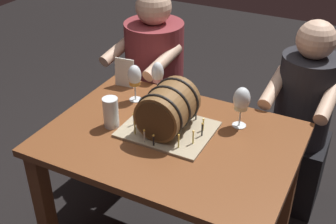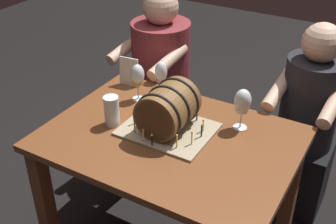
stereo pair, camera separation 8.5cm
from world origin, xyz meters
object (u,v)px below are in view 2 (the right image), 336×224
object	(u,v)px
person_seated_right	(304,133)
dining_table	(170,159)
wine_glass_amber	(138,76)
beer_pint	(112,111)
barrel_cake	(168,111)
wine_glass_white	(243,102)
menu_card	(129,72)
person_seated_left	(161,86)
wine_glass_rose	(161,74)

from	to	relation	value
person_seated_right	dining_table	bearing A→B (deg)	-123.82
wine_glass_amber	person_seated_right	bearing A→B (deg)	31.76
beer_pint	person_seated_right	world-z (taller)	person_seated_right
dining_table	barrel_cake	bearing A→B (deg)	131.06
beer_pint	dining_table	bearing A→B (deg)	9.78
beer_pint	person_seated_right	xyz separation A→B (m)	(0.75, 0.74, -0.30)
wine_glass_white	menu_card	world-z (taller)	wine_glass_white
person_seated_left	menu_card	bearing A→B (deg)	-86.67
beer_pint	person_seated_left	bearing A→B (deg)	103.48
wine_glass_rose	person_seated_right	xyz separation A→B (m)	(0.70, 0.37, -0.35)
wine_glass_rose	person_seated_right	bearing A→B (deg)	28.11
person_seated_right	wine_glass_white	bearing A→B (deg)	-114.61
wine_glass_rose	beer_pint	distance (m)	0.37
barrel_cake	wine_glass_amber	xyz separation A→B (m)	(-0.28, 0.18, 0.03)
beer_pint	person_seated_right	distance (m)	1.09
beer_pint	menu_card	world-z (taller)	menu_card
wine_glass_rose	beer_pint	size ratio (longest dim) A/B	1.27
wine_glass_rose	beer_pint	xyz separation A→B (m)	(-0.05, -0.37, -0.05)
dining_table	menu_card	bearing A→B (deg)	144.17
wine_glass_rose	wine_glass_amber	world-z (taller)	wine_glass_amber
barrel_cake	beer_pint	bearing A→B (deg)	-161.42
beer_pint	wine_glass_white	bearing A→B (deg)	27.08
wine_glass_white	wine_glass_rose	size ratio (longest dim) A/B	1.09
person_seated_right	wine_glass_rose	bearing A→B (deg)	-151.89
beer_pint	menu_card	xyz separation A→B (m)	(-0.16, 0.37, 0.01)
wine_glass_white	beer_pint	distance (m)	0.60
person_seated_left	person_seated_right	bearing A→B (deg)	-0.04
dining_table	person_seated_right	xyz separation A→B (m)	(0.46, 0.69, -0.10)
wine_glass_white	beer_pint	xyz separation A→B (m)	(-0.53, -0.27, -0.07)
dining_table	wine_glass_white	xyz separation A→B (m)	(0.25, 0.22, 0.27)
wine_glass_rose	wine_glass_amber	size ratio (longest dim) A/B	0.95
wine_glass_white	beer_pint	size ratio (longest dim) A/B	1.38
wine_glass_white	person_seated_right	distance (m)	0.63
barrel_cake	wine_glass_rose	bearing A→B (deg)	126.01
barrel_cake	beer_pint	size ratio (longest dim) A/B	2.78
wine_glass_white	person_seated_left	xyz separation A→B (m)	(-0.71, 0.47, -0.32)
menu_card	person_seated_left	bearing A→B (deg)	87.18
barrel_cake	wine_glass_amber	bearing A→B (deg)	147.91
person_seated_right	wine_glass_amber	bearing A→B (deg)	-148.24
wine_glass_rose	person_seated_left	xyz separation A→B (m)	(-0.23, 0.37, -0.30)
dining_table	person_seated_right	world-z (taller)	person_seated_right
wine_glass_amber	person_seated_left	world-z (taller)	person_seated_left
dining_table	barrel_cake	world-z (taller)	barrel_cake
barrel_cake	menu_card	world-z (taller)	barrel_cake
wine_glass_white	person_seated_right	size ratio (longest dim) A/B	0.18
wine_glass_rose	beer_pint	world-z (taller)	wine_glass_rose
beer_pint	menu_card	bearing A→B (deg)	112.95
barrel_cake	wine_glass_rose	distance (m)	0.35
wine_glass_rose	person_seated_left	distance (m)	0.53
wine_glass_white	menu_card	bearing A→B (deg)	172.19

